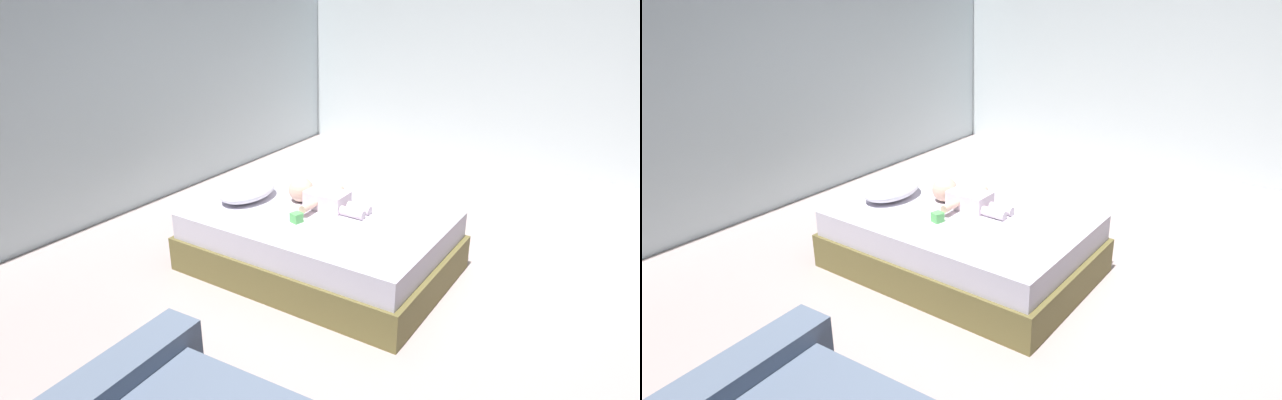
# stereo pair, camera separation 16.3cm
# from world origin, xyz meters

# --- Properties ---
(ground_plane) EXTENTS (8.00, 8.00, 0.00)m
(ground_plane) POSITION_xyz_m (0.00, 0.00, 0.00)
(ground_plane) COLOR #AF9B98
(wall_behind_bed) EXTENTS (8.00, 0.12, 2.61)m
(wall_behind_bed) POSITION_xyz_m (0.00, 3.00, 1.31)
(wall_behind_bed) COLOR silver
(wall_behind_bed) RESTS_ON ground_plane
(wall_side) EXTENTS (0.12, 6.00, 2.61)m
(wall_side) POSITION_xyz_m (3.00, 0.00, 1.31)
(wall_side) COLOR silver
(wall_side) RESTS_ON ground_plane
(bed) EXTENTS (1.20, 1.78, 0.43)m
(bed) POSITION_xyz_m (-0.12, 0.92, 0.21)
(bed) COLOR brown
(bed) RESTS_ON ground_plane
(pillow) EXTENTS (0.49, 0.34, 0.14)m
(pillow) POSITION_xyz_m (-0.19, 1.52, 0.50)
(pillow) COLOR white
(pillow) RESTS_ON bed
(baby) EXTENTS (0.50, 0.64, 0.18)m
(baby) POSITION_xyz_m (-0.01, 1.00, 0.51)
(baby) COLOR white
(baby) RESTS_ON bed
(toothbrush) EXTENTS (0.05, 0.13, 0.02)m
(toothbrush) POSITION_xyz_m (0.20, 1.07, 0.44)
(toothbrush) COLOR #388EDB
(toothbrush) RESTS_ON bed
(toy_block) EXTENTS (0.08, 0.08, 0.07)m
(toy_block) POSITION_xyz_m (-0.33, 0.97, 0.47)
(toy_block) COLOR #60C665
(toy_block) RESTS_ON bed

